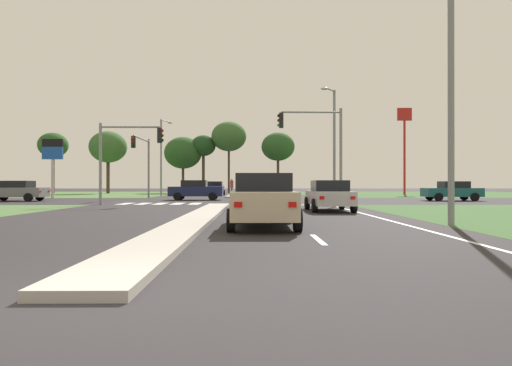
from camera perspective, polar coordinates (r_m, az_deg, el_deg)
ground_plane at (r=34.97m, az=-3.75°, el=-2.28°), size 200.00×200.00×0.00m
grass_verge_far_left at (r=65.44m, az=-25.36°, el=-1.27°), size 35.00×35.00×0.01m
grass_verge_far_right at (r=63.90m, az=21.08°, el=-1.30°), size 35.00×35.00×0.01m
median_island_near at (r=16.05m, az=-7.54°, el=-4.54°), size 1.20×22.00×0.14m
median_island_far at (r=59.93m, az=-2.41°, el=-1.32°), size 1.20×36.00×0.14m
lane_dash_near at (r=10.64m, az=7.91°, el=-7.14°), size 0.14×2.00×0.01m
lane_dash_second at (r=16.57m, az=4.84°, el=-4.63°), size 0.14×2.00×0.01m
lane_dash_third at (r=22.54m, az=3.41°, el=-3.44°), size 0.14×2.00×0.01m
lane_dash_fourth at (r=28.52m, az=2.57°, el=-2.75°), size 0.14×2.00×0.01m
lane_dash_fifth at (r=34.51m, az=2.03°, el=-2.30°), size 0.14×2.00×0.01m
edge_line_right at (r=17.63m, az=15.64°, el=-4.36°), size 0.14×24.00×0.01m
stop_bar_near at (r=27.98m, az=3.25°, el=-2.80°), size 6.40×0.50×0.01m
crosswalk_bar_near at (r=30.87m, az=-16.26°, el=-2.55°), size 0.70×2.80×0.01m
crosswalk_bar_second at (r=30.57m, az=-14.18°, el=-2.57°), size 0.70×2.80×0.01m
crosswalk_bar_third at (r=30.32m, az=-12.07°, el=-2.59°), size 0.70×2.80×0.01m
crosswalk_bar_fourth at (r=30.12m, az=-9.92°, el=-2.61°), size 0.70×2.80×0.01m
crosswalk_bar_fifth at (r=29.95m, az=-7.75°, el=-2.63°), size 0.70×2.80×0.01m
car_silver_near at (r=22.01m, az=9.29°, el=-1.55°), size 2.01×4.30×1.48m
car_beige_second at (r=13.56m, az=0.90°, el=-2.17°), size 2.03×4.58×1.61m
car_blue_third at (r=51.72m, az=-5.21°, el=-0.68°), size 2.07×4.59×1.61m
car_maroon_fourth at (r=22.58m, az=0.33°, el=-1.40°), size 2.00×4.49×1.58m
car_grey_fifth at (r=38.82m, az=-28.23°, el=-0.87°), size 4.45×2.03×1.56m
car_navy_sixth at (r=36.96m, az=-7.67°, el=-0.89°), size 4.40×2.02×1.62m
car_teal_seventh at (r=38.29m, az=23.70°, el=-0.92°), size 4.38×1.95×1.52m
traffic_signal_near_right at (r=28.75m, az=8.01°, el=5.54°), size 4.13×0.32×6.12m
traffic_signal_near_left at (r=29.49m, az=-16.41°, el=4.21°), size 4.08×0.32×5.16m
traffic_signal_far_left at (r=40.58m, az=-14.18°, el=3.44°), size 0.32×5.70×5.48m
street_lamp_near at (r=15.94m, az=24.09°, el=14.67°), size 1.47×1.53×9.71m
street_lamp_second at (r=34.77m, az=9.81°, el=5.58°), size 1.38×1.69×8.51m
street_lamp_third at (r=51.76m, az=-11.88°, el=3.76°), size 1.10×1.78×8.63m
pedestrian_at_median at (r=47.11m, az=-3.10°, el=-0.26°), size 0.34×0.34×1.76m
fastfood_pole_sign at (r=60.34m, az=18.37°, el=6.29°), size 1.80×0.40×11.00m
fuel_price_totem at (r=43.74m, az=-24.48°, el=3.23°), size 1.80×0.24×5.31m
treeline_near at (r=69.18m, az=-24.43°, el=4.36°), size 4.09×4.09×8.53m
treeline_second at (r=66.20m, az=-18.32°, el=4.36°), size 5.18×5.18×8.73m
treeline_third at (r=67.26m, az=-9.28°, el=3.80°), size 5.52×5.52×8.29m
treeline_fourth at (r=66.56m, az=-6.71°, el=4.65°), size 3.61×3.61×8.51m
treeline_fifth at (r=66.28m, az=-3.48°, el=5.92°), size 5.13×5.13×10.51m
treeline_sixth at (r=63.65m, az=2.82°, el=4.62°), size 4.71×4.71×8.62m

